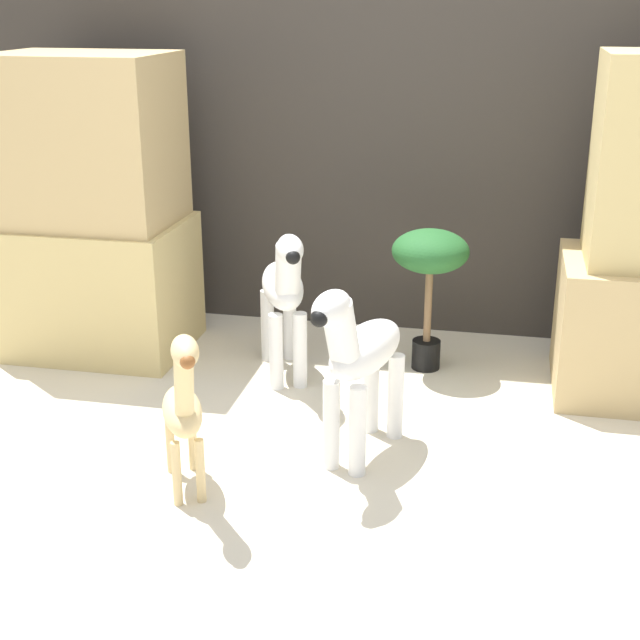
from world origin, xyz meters
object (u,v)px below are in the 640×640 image
object	(u,v)px
zebra_left	(284,291)
giraffe_figurine	(183,404)
potted_palm_front	(430,262)
zebra_right	(359,356)

from	to	relation	value
zebra_left	giraffe_figurine	distance (m)	0.91
zebra_left	potted_palm_front	world-z (taller)	zebra_left
zebra_right	potted_palm_front	bearing A→B (deg)	79.65
potted_palm_front	zebra_left	bearing A→B (deg)	-158.83
zebra_left	giraffe_figurine	world-z (taller)	zebra_left
zebra_right	potted_palm_front	world-z (taller)	zebra_right
giraffe_figurine	potted_palm_front	bearing A→B (deg)	61.52
potted_palm_front	zebra_right	bearing A→B (deg)	-100.35
zebra_right	giraffe_figurine	world-z (taller)	zebra_right
giraffe_figurine	potted_palm_front	xyz separation A→B (m)	(0.60, 1.10, 0.14)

